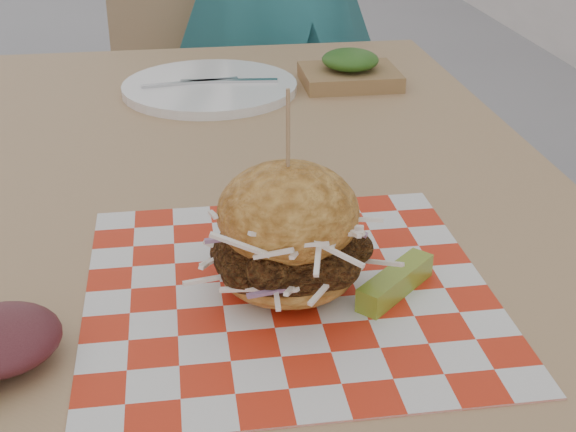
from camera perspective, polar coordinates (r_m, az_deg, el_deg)
name	(u,v)px	position (r m, az deg, el deg)	size (l,w,h in m)	color
patio_table	(229,236)	(0.99, -4.22, -1.45)	(0.80, 1.20, 0.75)	tan
patio_chair	(206,79)	(2.01, -5.84, 9.65)	(0.51, 0.52, 0.95)	tan
paper_liner	(288,289)	(0.73, 0.00, -5.23)	(0.36, 0.36, 0.00)	red
sandwich	(288,238)	(0.70, 0.00, -1.56)	(0.16, 0.16, 0.19)	gold
pickle_spear	(395,282)	(0.72, 7.65, -4.69)	(0.10, 0.02, 0.02)	olive
place_setting	(210,87)	(1.26, -5.58, 9.10)	(0.27, 0.27, 0.02)	white
kraft_tray	(350,70)	(1.29, 4.42, 10.28)	(0.15, 0.12, 0.06)	olive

